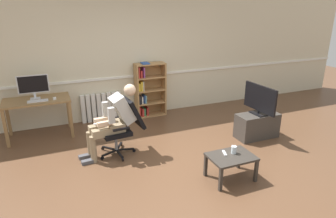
{
  "coord_description": "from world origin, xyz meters",
  "views": [
    {
      "loc": [
        -1.76,
        -3.73,
        2.48
      ],
      "look_at": [
        0.15,
        0.85,
        0.7
      ],
      "focal_mm": 31.93,
      "sensor_mm": 36.0,
      "label": 1
    }
  ],
  "objects": [
    {
      "name": "back_wall",
      "position": [
        0.0,
        2.65,
        1.35
      ],
      "size": [
        12.0,
        0.13,
        2.7
      ],
      "color": "beige",
      "rests_on": "ground_plane"
    },
    {
      "name": "computer_mouse",
      "position": [
        -1.67,
        2.03,
        0.77
      ],
      "size": [
        0.06,
        0.1,
        0.03
      ],
      "primitive_type": "cube",
      "color": "white",
      "rests_on": "computer_desk"
    },
    {
      "name": "tv_stand",
      "position": [
        1.86,
        0.5,
        0.24
      ],
      "size": [
        0.81,
        0.38,
        0.48
      ],
      "color": "#3D3833",
      "rests_on": "ground_plane"
    },
    {
      "name": "keyboard",
      "position": [
        -1.97,
        2.01,
        0.77
      ],
      "size": [
        0.36,
        0.12,
        0.02
      ],
      "primitive_type": "cube",
      "color": "silver",
      "rests_on": "computer_desk"
    },
    {
      "name": "bookshelf",
      "position": [
        0.32,
        2.44,
        0.59
      ],
      "size": [
        0.68,
        0.29,
        1.24
      ],
      "color": "#AD7F4C",
      "rests_on": "ground_plane"
    },
    {
      "name": "spare_remote",
      "position": [
        0.51,
        -0.44,
        0.39
      ],
      "size": [
        0.08,
        0.15,
        0.02
      ],
      "primitive_type": "cube",
      "rotation": [
        0.0,
        0.0,
        5.98
      ],
      "color": "white",
      "rests_on": "coffee_table"
    },
    {
      "name": "imac_monitor",
      "position": [
        -2.01,
        2.23,
        1.02
      ],
      "size": [
        0.56,
        0.14,
        0.45
      ],
      "color": "silver",
      "rests_on": "computer_desk"
    },
    {
      "name": "coffee_table",
      "position": [
        0.57,
        -0.53,
        0.32
      ],
      "size": [
        0.66,
        0.48,
        0.38
      ],
      "color": "#332D28",
      "rests_on": "ground_plane"
    },
    {
      "name": "ground_plane",
      "position": [
        0.0,
        0.0,
        0.0
      ],
      "size": [
        18.0,
        18.0,
        0.0
      ],
      "primitive_type": "plane",
      "color": "brown"
    },
    {
      "name": "computer_desk",
      "position": [
        -1.99,
        2.15,
        0.65
      ],
      "size": [
        1.2,
        0.64,
        0.76
      ],
      "color": "olive",
      "rests_on": "ground_plane"
    },
    {
      "name": "person_seated",
      "position": [
        -0.83,
        0.88,
        0.65
      ],
      "size": [
        1.03,
        0.42,
        1.21
      ],
      "rotation": [
        0.0,
        0.0,
        -1.47
      ],
      "color": "#937F60",
      "rests_on": "ground_plane"
    },
    {
      "name": "office_chair",
      "position": [
        -0.65,
        0.9,
        0.52
      ],
      "size": [
        0.81,
        0.62,
        0.97
      ],
      "rotation": [
        0.0,
        0.0,
        -1.47
      ],
      "color": "black",
      "rests_on": "ground_plane"
    },
    {
      "name": "tv_screen",
      "position": [
        1.86,
        0.5,
        0.77
      ],
      "size": [
        0.22,
        0.81,
        0.56
      ],
      "rotation": [
        0.0,
        0.0,
        1.63
      ],
      "color": "black",
      "rests_on": "tv_stand"
    },
    {
      "name": "radiator",
      "position": [
        -0.73,
        2.54,
        0.31
      ],
      "size": [
        0.87,
        0.08,
        0.62
      ],
      "color": "white",
      "rests_on": "ground_plane"
    },
    {
      "name": "drinking_glass",
      "position": [
        0.64,
        -0.48,
        0.44
      ],
      "size": [
        0.08,
        0.08,
        0.11
      ],
      "primitive_type": "cylinder",
      "color": "silver",
      "rests_on": "coffee_table"
    }
  ]
}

